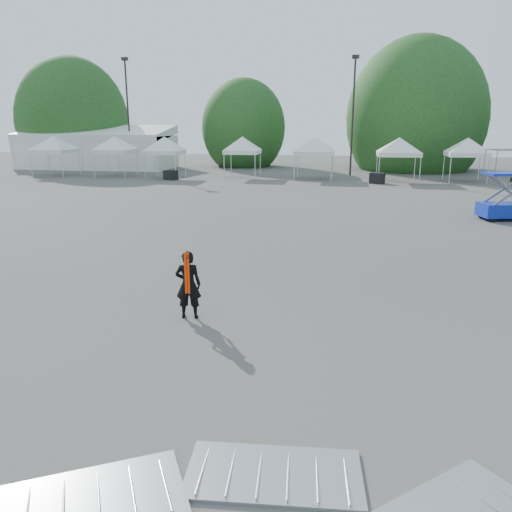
# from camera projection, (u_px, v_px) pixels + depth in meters

# --- Properties ---
(ground) EXTENTS (120.00, 120.00, 0.00)m
(ground) POSITION_uv_depth(u_px,v_px,m) (244.00, 291.00, 13.33)
(ground) COLOR #474442
(ground) RESTS_ON ground
(marquee) EXTENTS (15.00, 6.25, 4.23)m
(marquee) POSITION_uv_depth(u_px,v_px,m) (97.00, 148.00, 49.82)
(marquee) COLOR white
(marquee) RESTS_ON ground
(light_pole_west) EXTENTS (0.60, 0.25, 10.30)m
(light_pole_west) POSITION_uv_depth(u_px,v_px,m) (128.00, 108.00, 47.23)
(light_pole_west) COLOR black
(light_pole_west) RESTS_ON ground
(light_pole_east) EXTENTS (0.60, 0.25, 9.80)m
(light_pole_east) POSITION_uv_depth(u_px,v_px,m) (353.00, 109.00, 41.87)
(light_pole_east) COLOR black
(light_pole_east) RESTS_ON ground
(tree_far_w) EXTENTS (4.80, 4.80, 7.30)m
(tree_far_w) POSITION_uv_depth(u_px,v_px,m) (73.00, 122.00, 52.69)
(tree_far_w) COLOR #382314
(tree_far_w) RESTS_ON ground
(tree_mid_w) EXTENTS (4.16, 4.16, 6.33)m
(tree_mid_w) POSITION_uv_depth(u_px,v_px,m) (244.00, 128.00, 51.74)
(tree_mid_w) COLOR #382314
(tree_mid_w) RESTS_ON ground
(tree_mid_e) EXTENTS (5.12, 5.12, 7.79)m
(tree_mid_e) POSITION_uv_depth(u_px,v_px,m) (416.00, 118.00, 47.70)
(tree_mid_e) COLOR #382314
(tree_mid_e) RESTS_ON ground
(tent_a) EXTENTS (4.27, 4.27, 3.88)m
(tent_a) POSITION_uv_depth(u_px,v_px,m) (53.00, 139.00, 42.27)
(tent_a) COLOR silver
(tent_a) RESTS_ON ground
(tent_b) EXTENTS (4.07, 4.07, 3.88)m
(tent_b) POSITION_uv_depth(u_px,v_px,m) (114.00, 139.00, 41.97)
(tent_b) COLOR silver
(tent_b) RESTS_ON ground
(tent_c) EXTENTS (3.89, 3.89, 3.88)m
(tent_c) POSITION_uv_depth(u_px,v_px,m) (164.00, 140.00, 40.42)
(tent_c) COLOR silver
(tent_c) RESTS_ON ground
(tent_d) EXTENTS (3.89, 3.89, 3.88)m
(tent_d) POSITION_uv_depth(u_px,v_px,m) (242.00, 140.00, 40.89)
(tent_d) COLOR silver
(tent_d) RESTS_ON ground
(tent_e) EXTENTS (4.38, 4.38, 3.88)m
(tent_e) POSITION_uv_depth(u_px,v_px,m) (315.00, 140.00, 39.59)
(tent_e) COLOR silver
(tent_e) RESTS_ON ground
(tent_f) EXTENTS (4.47, 4.47, 3.88)m
(tent_f) POSITION_uv_depth(u_px,v_px,m) (399.00, 141.00, 38.01)
(tent_f) COLOR silver
(tent_f) RESTS_ON ground
(tent_g) EXTENTS (4.08, 4.08, 3.88)m
(tent_g) POSITION_uv_depth(u_px,v_px,m) (468.00, 141.00, 37.68)
(tent_g) COLOR silver
(tent_g) RESTS_ON ground
(man) EXTENTS (0.63, 0.47, 1.59)m
(man) POSITION_uv_depth(u_px,v_px,m) (188.00, 285.00, 11.32)
(man) COLOR black
(man) RESTS_ON ground
(scissor_lift) EXTENTS (2.71, 1.78, 3.22)m
(scissor_lift) POSITION_uv_depth(u_px,v_px,m) (511.00, 185.00, 22.85)
(scissor_lift) COLOR #0B259B
(scissor_lift) RESTS_ON ground
(barrier_left) EXTENTS (2.65, 2.19, 0.08)m
(barrier_left) POSITION_uv_depth(u_px,v_px,m) (82.00, 502.00, 5.84)
(barrier_left) COLOR #ABAEB4
(barrier_left) RESTS_ON ground
(barrier_mid) EXTENTS (2.31, 1.29, 0.07)m
(barrier_mid) POSITION_uv_depth(u_px,v_px,m) (274.00, 473.00, 6.32)
(barrier_mid) COLOR #ABAEB4
(barrier_mid) RESTS_ON ground
(crate_west) EXTENTS (1.19, 1.08, 0.75)m
(crate_west) POSITION_uv_depth(u_px,v_px,m) (171.00, 175.00, 39.77)
(crate_west) COLOR black
(crate_west) RESTS_ON ground
(crate_mid) EXTENTS (1.22, 1.09, 0.79)m
(crate_mid) POSITION_uv_depth(u_px,v_px,m) (377.00, 178.00, 37.36)
(crate_mid) COLOR black
(crate_mid) RESTS_ON ground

